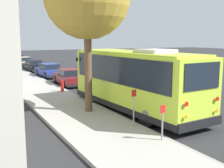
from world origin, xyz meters
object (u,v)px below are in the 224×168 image
Objects in this scene: parked_sedan_tan at (24,62)px; parked_sedan_navy at (17,59)px; shuttle_bus at (135,78)px; fire_hydrant at (62,86)px; sign_post_near at (162,122)px; parked_sedan_blue at (49,71)px; parked_sedan_maroon at (69,78)px; parked_sedan_black at (33,66)px; sign_post_far at (134,107)px.

parked_sedan_navy reaches higher than parked_sedan_tan.
shuttle_bus is 11.10× the size of fire_hydrant.
shuttle_bus reaches higher than sign_post_near.
parked_sedan_blue is 18.04m from parked_sedan_navy.
parked_sedan_blue is at bearing -178.57° from parked_sedan_navy.
parked_sedan_tan is 3.64× the size of sign_post_near.
shuttle_bus is 6.75m from fire_hydrant.
parked_sedan_navy is (33.30, 0.14, -1.14)m from shuttle_bus.
parked_sedan_navy is (23.65, 0.04, 0.00)m from parked_sedan_maroon.
sign_post_near is (-25.58, 1.31, 0.23)m from parked_sedan_black.
parked_sedan_navy is 37.69m from sign_post_near.
shuttle_bus is 2.05× the size of parked_sedan_blue.
parked_sedan_black is at bearing -3.16° from sign_post_far.
sign_post_near reaches higher than parked_sedan_black.
parked_sedan_black is 5.84× the size of fire_hydrant.
parked_sedan_blue is 5.96m from parked_sedan_black.
parked_sedan_blue reaches higher than parked_sedan_black.
sign_post_far is (-23.69, 1.31, 0.35)m from parked_sedan_black.
shuttle_bus reaches higher than fire_hydrant.
fire_hydrant is at bearing 12.09° from shuttle_bus.
shuttle_bus is at bearing -178.29° from parked_sedan_navy.
parked_sedan_black is 25.61m from sign_post_near.
parked_sedan_tan is (17.63, 0.16, -0.01)m from parked_sedan_maroon.
sign_post_far is (-35.77, 1.50, 0.33)m from parked_sedan_navy.
parked_sedan_navy is at bearing -2.40° from sign_post_far.
parked_sedan_blue reaches higher than parked_sedan_navy.
sign_post_far reaches higher than parked_sedan_black.
parked_sedan_tan is at bearing -179.65° from parked_sedan_navy.
parked_sedan_tan is at bearing -2.43° from parked_sedan_blue.
parked_sedan_navy is at bearing -4.10° from parked_sedan_black.
sign_post_near is (-31.64, 1.38, 0.22)m from parked_sedan_tan.
sign_post_near is (-19.62, 1.48, 0.20)m from parked_sedan_blue.
parked_sedan_blue is 19.68m from sign_post_near.
parked_sedan_maroon is 5.38× the size of fire_hydrant.
shuttle_bus is 9.72m from parked_sedan_maroon.
shuttle_bus reaches higher than parked_sedan_maroon.
sign_post_near reaches higher than parked_sedan_blue.
sign_post_near is at bearing 179.20° from parked_sedan_navy.
parked_sedan_maroon is at bearing -7.23° from sign_post_far.
parked_sedan_black is 14.88m from fire_hydrant.
parked_sedan_navy is at bearing -4.48° from parked_sedan_tan.
shuttle_bus is 5.86× the size of sign_post_far.
sign_post_far is 1.89× the size of fire_hydrant.
parked_sedan_blue is 0.94× the size of parked_sedan_tan.
parked_sedan_black is (11.57, 0.23, -0.02)m from parked_sedan_maroon.
parked_sedan_black is 3.08× the size of sign_post_far.
parked_sedan_navy is 35.81m from sign_post_far.
parked_sedan_maroon reaches higher than fire_hydrant.
parked_sedan_tan reaches higher than parked_sedan_black.
parked_sedan_maroon is at bearing -27.25° from fire_hydrant.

